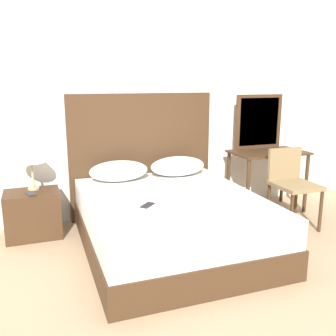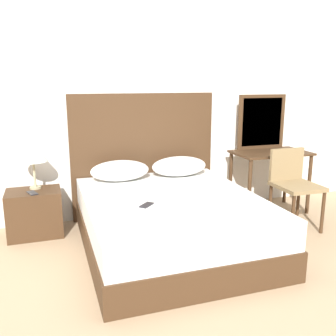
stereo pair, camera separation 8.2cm
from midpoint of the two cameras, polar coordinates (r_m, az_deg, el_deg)
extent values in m
plane|color=tan|center=(2.66, 10.67, -23.25)|extent=(16.00, 16.00, 0.00)
cube|color=white|center=(4.36, -3.94, 10.25)|extent=(10.00, 0.06, 2.70)
cube|color=#422B19|center=(3.64, 1.14, -10.11)|extent=(1.60, 1.92, 0.26)
cube|color=white|center=(3.55, 1.16, -6.29)|extent=(1.57, 1.88, 0.26)
cube|color=#422B19|center=(4.37, -3.15, 1.89)|extent=(1.68, 0.05, 1.43)
ellipsoid|color=white|center=(4.06, -6.77, -0.40)|extent=(0.63, 0.39, 0.22)
ellipsoid|color=white|center=(4.24, 2.26, 0.28)|extent=(0.63, 0.39, 0.22)
cube|color=#232328|center=(3.25, -2.56, -5.66)|extent=(0.16, 0.16, 0.01)
cube|color=#422B19|center=(4.10, -19.11, -6.50)|extent=(0.54, 0.39, 0.48)
cylinder|color=tan|center=(4.10, -19.00, -2.83)|extent=(0.11, 0.11, 0.02)
cylinder|color=tan|center=(4.07, -19.15, -0.88)|extent=(0.02, 0.02, 0.27)
cone|color=silver|center=(4.02, -19.39, 2.29)|extent=(0.29, 0.29, 0.19)
cube|color=#232328|center=(3.94, -19.41, -3.61)|extent=(0.12, 0.16, 0.01)
cube|color=#422B19|center=(4.64, 15.89, 2.24)|extent=(0.89, 0.54, 0.02)
cylinder|color=#422B19|center=(4.33, 12.83, -3.42)|extent=(0.04, 0.04, 0.72)
cylinder|color=#422B19|center=(4.78, 21.15, -2.40)|extent=(0.04, 0.04, 0.72)
cylinder|color=#422B19|center=(4.70, 9.98, -1.95)|extent=(0.04, 0.04, 0.72)
cylinder|color=#422B19|center=(5.13, 17.95, -1.14)|extent=(0.04, 0.04, 0.72)
cube|color=#422B19|center=(4.79, 14.52, 6.82)|extent=(0.63, 0.03, 0.66)
cube|color=#B2BCC6|center=(4.78, 14.58, 6.81)|extent=(0.54, 0.01, 0.58)
cube|color=olive|center=(4.22, 19.63, -2.65)|extent=(0.43, 0.46, 0.04)
cube|color=olive|center=(4.34, 18.13, 0.56)|extent=(0.41, 0.04, 0.35)
cylinder|color=#422B19|center=(4.03, 19.01, -7.01)|extent=(0.04, 0.04, 0.45)
cylinder|color=#422B19|center=(4.26, 23.02, -6.28)|extent=(0.04, 0.04, 0.45)
cylinder|color=#422B19|center=(4.34, 15.81, -5.37)|extent=(0.04, 0.04, 0.45)
cylinder|color=#422B19|center=(4.55, 19.70, -4.78)|extent=(0.04, 0.04, 0.45)
camera|label=1|loc=(0.04, -89.34, 0.15)|focal=40.00mm
camera|label=2|loc=(0.04, 90.66, -0.15)|focal=40.00mm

